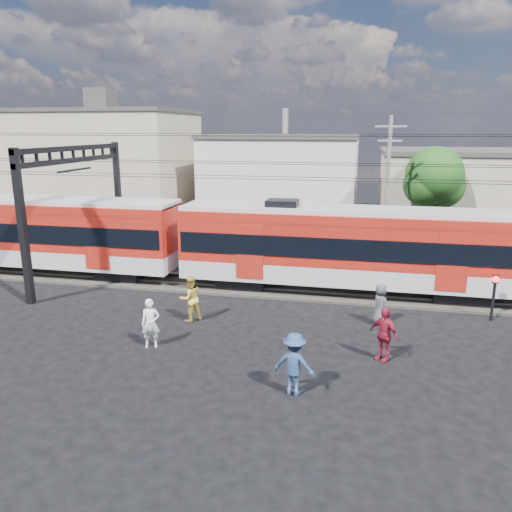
# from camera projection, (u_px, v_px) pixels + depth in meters

# --- Properties ---
(ground) EXTENTS (120.00, 120.00, 0.00)m
(ground) POSITION_uv_depth(u_px,v_px,m) (220.00, 356.00, 17.54)
(ground) COLOR black
(ground) RESTS_ON ground
(track_bed) EXTENTS (70.00, 3.40, 0.12)m
(track_bed) POSITION_uv_depth(u_px,v_px,m) (264.00, 287.00, 25.11)
(track_bed) COLOR #2D2823
(track_bed) RESTS_ON ground
(rail_near) EXTENTS (70.00, 0.12, 0.12)m
(rail_near) POSITION_uv_depth(u_px,v_px,m) (261.00, 289.00, 24.37)
(rail_near) COLOR #59544C
(rail_near) RESTS_ON track_bed
(rail_far) EXTENTS (70.00, 0.12, 0.12)m
(rail_far) POSITION_uv_depth(u_px,v_px,m) (267.00, 280.00, 25.79)
(rail_far) COLOR #59544C
(rail_far) RESTS_ON track_bed
(commuter_train) EXTENTS (50.30, 3.08, 4.17)m
(commuter_train) POSITION_uv_depth(u_px,v_px,m) (353.00, 245.00, 23.65)
(commuter_train) COLOR black
(commuter_train) RESTS_ON ground
(catenary) EXTENTS (70.00, 9.30, 7.52)m
(catenary) POSITION_uv_depth(u_px,v_px,m) (99.00, 182.00, 25.60)
(catenary) COLOR black
(catenary) RESTS_ON ground
(building_west) EXTENTS (14.28, 10.20, 9.30)m
(building_west) POSITION_uv_depth(u_px,v_px,m) (106.00, 166.00, 42.58)
(building_west) COLOR tan
(building_west) RESTS_ON ground
(building_midwest) EXTENTS (12.24, 12.24, 7.30)m
(building_midwest) POSITION_uv_depth(u_px,v_px,m) (284.00, 178.00, 42.61)
(building_midwest) COLOR beige
(building_midwest) RESTS_ON ground
(building_mideast) EXTENTS (16.32, 10.20, 6.30)m
(building_mideast) POSITION_uv_depth(u_px,v_px,m) (493.00, 193.00, 36.63)
(building_mideast) COLOR tan
(building_mideast) RESTS_ON ground
(utility_pole_mid) EXTENTS (1.80, 0.24, 8.50)m
(utility_pole_mid) POSITION_uv_depth(u_px,v_px,m) (387.00, 185.00, 29.40)
(utility_pole_mid) COLOR slate
(utility_pole_mid) RESTS_ON ground
(tree_near) EXTENTS (3.82, 3.64, 6.72)m
(tree_near) POSITION_uv_depth(u_px,v_px,m) (437.00, 179.00, 31.65)
(tree_near) COLOR #382619
(tree_near) RESTS_ON ground
(pedestrian_a) EXTENTS (0.77, 0.63, 1.82)m
(pedestrian_a) POSITION_uv_depth(u_px,v_px,m) (151.00, 323.00, 18.12)
(pedestrian_a) COLOR silver
(pedestrian_a) RESTS_ON ground
(pedestrian_b) EXTENTS (1.20, 1.19, 1.96)m
(pedestrian_b) POSITION_uv_depth(u_px,v_px,m) (190.00, 298.00, 20.59)
(pedestrian_b) COLOR gold
(pedestrian_b) RESTS_ON ground
(pedestrian_c) EXTENTS (1.38, 0.94, 1.96)m
(pedestrian_c) POSITION_uv_depth(u_px,v_px,m) (294.00, 364.00, 14.85)
(pedestrian_c) COLOR navy
(pedestrian_c) RESTS_ON ground
(pedestrian_d) EXTENTS (1.17, 1.06, 1.92)m
(pedestrian_d) POSITION_uv_depth(u_px,v_px,m) (384.00, 334.00, 17.04)
(pedestrian_d) COLOR maroon
(pedestrian_d) RESTS_ON ground
(pedestrian_e) EXTENTS (0.58, 0.85, 1.69)m
(pedestrian_e) POSITION_uv_depth(u_px,v_px,m) (380.00, 304.00, 20.29)
(pedestrian_e) COLOR #46474B
(pedestrian_e) RESTS_ON ground
(crossing_signal) EXTENTS (0.29, 0.29, 1.98)m
(crossing_signal) POSITION_uv_depth(u_px,v_px,m) (494.00, 289.00, 20.51)
(crossing_signal) COLOR black
(crossing_signal) RESTS_ON ground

